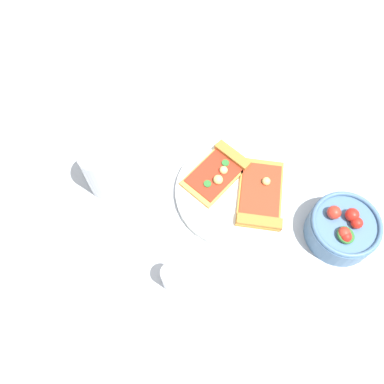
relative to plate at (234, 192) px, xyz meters
name	(u,v)px	position (x,y,z in m)	size (l,w,h in m)	color
ground_plane	(242,188)	(-0.01, 0.02, -0.01)	(2.40, 2.40, 0.00)	#B2B7BC
plate	(234,192)	(0.00, 0.00, 0.00)	(0.22, 0.22, 0.01)	silver
pizza_slice_near	(260,198)	(0.03, 0.04, 0.01)	(0.16, 0.14, 0.02)	gold
pizza_slice_far	(219,170)	(-0.05, -0.01, 0.01)	(0.13, 0.14, 0.02)	gold
salad_bowl	(343,228)	(0.13, 0.16, 0.02)	(0.13, 0.13, 0.07)	#4C7299
soda_glass	(103,171)	(-0.09, -0.23, 0.05)	(0.07, 0.07, 0.12)	silver
paper_napkin	(120,116)	(-0.24, -0.17, -0.01)	(0.12, 0.14, 0.00)	white
pepper_shaker	(172,277)	(0.13, -0.16, 0.03)	(0.04, 0.04, 0.07)	silver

